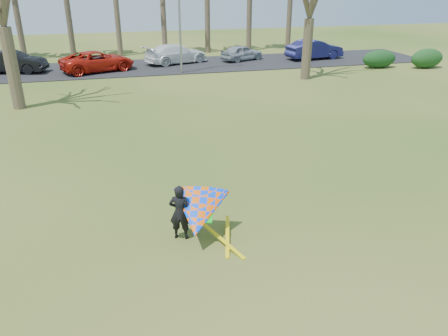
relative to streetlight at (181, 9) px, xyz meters
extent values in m
plane|color=#204D10|center=(-2.16, -22.00, -4.46)|extent=(100.00, 100.00, 0.00)
cube|color=black|center=(-2.16, 3.00, -4.43)|extent=(46.00, 7.00, 0.06)
cylinder|color=#4A3C2C|center=(-12.16, 9.00, 0.04)|extent=(0.48, 0.48, 9.00)
cylinder|color=brown|center=(-0.16, 9.00, 0.04)|extent=(0.48, 0.48, 9.00)
cylinder|color=#4C3E2E|center=(11.84, 9.00, 0.04)|extent=(0.48, 0.48, 9.00)
cylinder|color=#4C3C2D|center=(-10.16, -7.00, -2.36)|extent=(0.64, 0.64, 4.20)
cylinder|color=#46392A|center=(7.84, -4.00, -2.47)|extent=(0.64, 0.64, 3.99)
cylinder|color=gray|center=(-0.16, 0.00, -0.46)|extent=(0.16, 0.16, 8.00)
ellipsoid|color=#133517|center=(15.03, -1.74, -3.77)|extent=(2.76, 1.25, 1.38)
ellipsoid|color=#153B17|center=(18.54, -2.74, -3.72)|extent=(2.67, 1.25, 1.48)
imported|color=black|center=(-12.06, 3.07, -3.62)|extent=(5.03, 2.77, 1.57)
imported|color=red|center=(-6.06, 2.07, -3.66)|extent=(5.87, 4.18, 1.49)
imported|color=white|center=(0.08, 3.90, -3.65)|extent=(5.61, 3.76, 1.51)
imported|color=#9CA2A9|center=(5.60, 3.83, -3.77)|extent=(4.03, 2.84, 1.28)
imported|color=navy|center=(11.76, 2.92, -3.60)|extent=(5.07, 2.36, 1.61)
imported|color=black|center=(-3.85, -21.83, -3.68)|extent=(0.66, 0.54, 1.56)
cone|color=#0544FE|center=(-3.40, -22.08, -3.61)|extent=(2.13, 2.39, 2.02)
cube|color=#0CBF19|center=(-3.28, -22.16, -3.66)|extent=(0.62, 0.60, 0.24)
cube|color=yellow|center=(-2.85, -22.43, -4.45)|extent=(0.85, 1.66, 0.28)
cube|color=yellow|center=(-2.65, -22.23, -4.45)|extent=(0.56, 1.76, 0.22)
camera|label=1|loc=(-5.26, -31.89, 2.02)|focal=35.00mm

